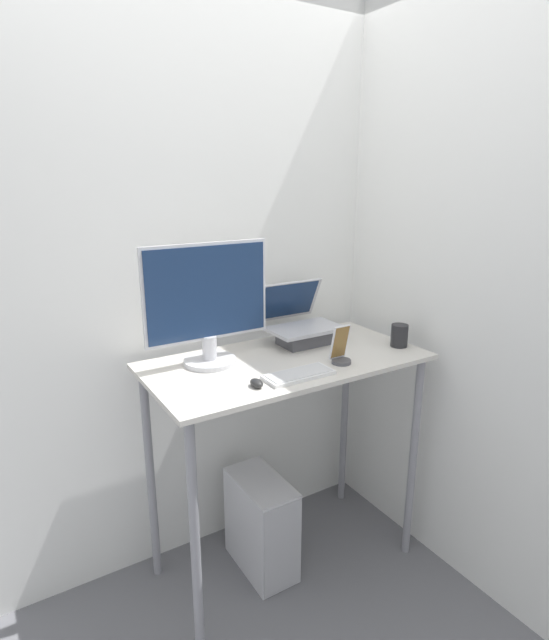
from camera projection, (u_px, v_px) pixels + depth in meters
The scene contains 11 objects.
ground_plane at pixel (322, 605), 2.15m from camera, with size 12.00×12.00×0.00m, color slate.
wall_back at pixel (243, 281), 2.35m from camera, with size 6.00×0.05×2.60m.
wall_side_right at pixel (458, 292), 2.13m from camera, with size 0.05×6.00×2.60m.
desk at pixel (286, 392), 2.15m from camera, with size 1.18×0.60×1.03m.
laptop at pixel (301, 327), 2.30m from camera, with size 0.33×0.30×0.27m.
monitor at pixel (208, 307), 1.99m from camera, with size 0.53×0.22×0.50m.
keyboard at pixel (299, 375), 1.92m from camera, with size 0.28×0.12×0.02m.
mouse at pixel (257, 383), 1.82m from camera, with size 0.04×0.07×0.03m.
cell_phone at pixel (340, 351), 2.05m from camera, with size 0.08×0.08×0.16m.
computer_tower at pixel (261, 524), 2.30m from camera, with size 0.20×0.38×0.46m.
mug at pixel (399, 336), 2.25m from camera, with size 0.08×0.08×0.10m.
Camera 1 is at (-1.08, -1.36, 1.77)m, focal length 28.00 mm.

